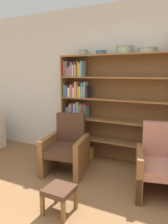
% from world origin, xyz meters
% --- Properties ---
extents(wall_back, '(12.00, 0.06, 2.75)m').
position_xyz_m(wall_back, '(0.00, 2.36, 1.38)').
color(wall_back, silver).
rests_on(wall_back, ground).
extents(bookshelf, '(2.31, 0.30, 1.89)m').
position_xyz_m(bookshelf, '(-0.28, 2.19, 0.93)').
color(bookshelf, brown).
rests_on(bookshelf, ground).
extents(bowl_cream, '(0.17, 0.17, 0.10)m').
position_xyz_m(bowl_cream, '(-0.81, 2.17, 1.95)').
color(bowl_cream, gray).
rests_on(bowl_cream, bookshelf).
extents(bowl_stoneware, '(0.19, 0.19, 0.07)m').
position_xyz_m(bowl_stoneware, '(-0.48, 2.17, 1.93)').
color(bowl_stoneware, slate).
rests_on(bowl_stoneware, bookshelf).
extents(bowl_slate, '(0.27, 0.27, 0.13)m').
position_xyz_m(bowl_slate, '(-0.07, 2.17, 1.96)').
color(bowl_slate, gray).
rests_on(bowl_slate, bookshelf).
extents(bowl_brass, '(0.29, 0.29, 0.08)m').
position_xyz_m(bowl_brass, '(0.29, 2.17, 1.94)').
color(bowl_brass, gray).
rests_on(bowl_brass, bookshelf).
extents(armchair_leather, '(0.76, 0.79, 0.92)m').
position_xyz_m(armchair_leather, '(-0.80, 1.54, 0.39)').
color(armchair_leather, brown).
rests_on(armchair_leather, ground).
extents(armchair_cushioned, '(0.79, 0.82, 0.92)m').
position_xyz_m(armchair_cushioned, '(0.67, 1.54, 0.39)').
color(armchair_cushioned, brown).
rests_on(armchair_cushioned, ground).
extents(footstool, '(0.32, 0.32, 0.30)m').
position_xyz_m(footstool, '(-0.30, 0.57, 0.24)').
color(footstool, brown).
rests_on(footstool, ground).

